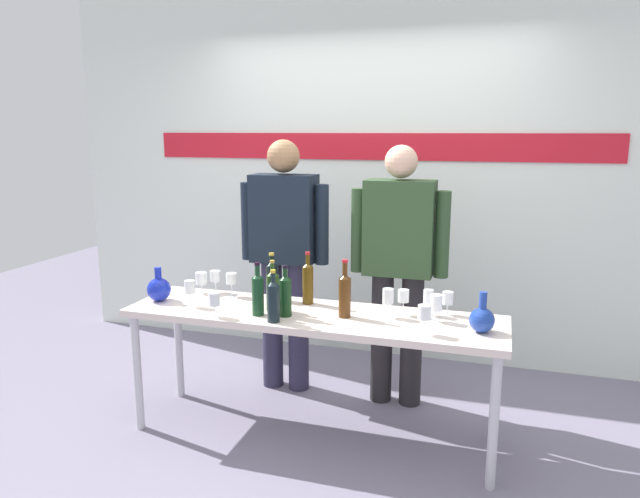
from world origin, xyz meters
name	(u,v)px	position (x,y,z in m)	size (l,w,h in m)	color
ground_plane	(312,435)	(0.00, 0.00, 0.00)	(10.00, 10.00, 0.00)	slate
back_wall	(371,165)	(0.00, 1.46, 1.50)	(5.07, 0.11, 3.00)	white
display_table	(312,324)	(0.00, 0.00, 0.68)	(2.14, 0.56, 0.75)	silver
decanter_blue_left	(159,289)	(-0.96, -0.05, 0.82)	(0.14, 0.14, 0.21)	#1627B1
decanter_blue_right	(482,319)	(0.92, -0.05, 0.82)	(0.13, 0.13, 0.21)	#1D3C9C
presenter_left	(284,249)	(-0.38, 0.58, 0.98)	(0.61, 0.22, 1.70)	#2C2841
presenter_right	(399,259)	(0.38, 0.58, 0.96)	(0.62, 0.22, 1.67)	#252225
wine_bottle_0	(345,293)	(0.19, -0.01, 0.88)	(0.07, 0.07, 0.32)	#4C2A0E
wine_bottle_1	(273,289)	(-0.23, -0.01, 0.87)	(0.07, 0.07, 0.29)	#234118
wine_bottle_2	(308,282)	(-0.08, 0.17, 0.88)	(0.07, 0.07, 0.31)	#4F370B
wine_bottle_3	(273,300)	(-0.15, -0.21, 0.87)	(0.07, 0.07, 0.29)	black
wine_bottle_4	(258,293)	(-0.28, -0.12, 0.88)	(0.07, 0.07, 0.30)	#12381E
wine_bottle_5	(272,279)	(-0.32, 0.19, 0.88)	(0.07, 0.07, 0.29)	black
wine_bottle_6	(285,294)	(-0.12, -0.09, 0.87)	(0.07, 0.07, 0.29)	#113415
wine_glass_left_0	(190,288)	(-0.72, -0.09, 0.86)	(0.06, 0.06, 0.16)	white
wine_glass_left_1	(215,277)	(-0.72, 0.23, 0.85)	(0.07, 0.07, 0.14)	white
wine_glass_left_2	(231,279)	(-0.58, 0.18, 0.86)	(0.07, 0.07, 0.15)	white
wine_glass_left_3	(214,300)	(-0.49, -0.22, 0.85)	(0.06, 0.06, 0.14)	white
wine_glass_left_4	(201,279)	(-0.79, 0.18, 0.84)	(0.07, 0.07, 0.14)	white
wine_glass_right_0	(388,297)	(0.42, 0.06, 0.86)	(0.06, 0.06, 0.16)	white
wine_glass_right_1	(403,297)	(0.49, 0.12, 0.85)	(0.06, 0.06, 0.15)	white
wine_glass_right_2	(448,299)	(0.73, 0.20, 0.84)	(0.06, 0.06, 0.13)	white
wine_glass_right_3	(424,313)	(0.65, -0.16, 0.86)	(0.07, 0.07, 0.15)	white
wine_glass_right_4	(436,303)	(0.68, 0.06, 0.85)	(0.07, 0.07, 0.15)	white
wine_glass_right_5	(428,297)	(0.63, 0.16, 0.85)	(0.06, 0.06, 0.15)	white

